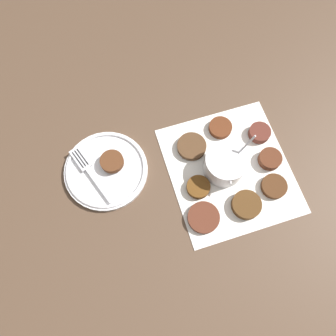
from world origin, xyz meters
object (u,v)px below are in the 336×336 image
at_px(serving_plate, 106,170).
at_px(fritter_on_plate, 112,161).
at_px(sauce_bowl, 227,164).
at_px(fork, 88,169).

relative_size(serving_plate, fritter_on_plate, 3.58).
xyz_separation_m(sauce_bowl, fritter_on_plate, (-0.04, -0.28, -0.01)).
relative_size(sauce_bowl, serving_plate, 0.54).
distance_m(serving_plate, fork, 0.05).
distance_m(sauce_bowl, fritter_on_plate, 0.29).
xyz_separation_m(serving_plate, fritter_on_plate, (-0.01, 0.02, 0.02)).
bearing_deg(fork, fritter_on_plate, 100.15).
distance_m(sauce_bowl, fork, 0.35).
bearing_deg(serving_plate, sauce_bowl, 85.12).
xyz_separation_m(sauce_bowl, fork, (-0.03, -0.35, -0.01)).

